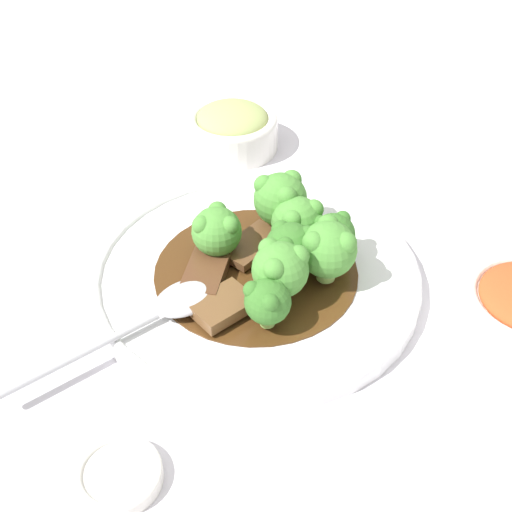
{
  "coord_description": "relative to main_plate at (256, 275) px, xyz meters",
  "views": [
    {
      "loc": [
        -0.07,
        -0.5,
        0.47
      ],
      "look_at": [
        0.0,
        0.0,
        0.03
      ],
      "focal_mm": 50.0,
      "sensor_mm": 36.0,
      "label": 1
    }
  ],
  "objects": [
    {
      "name": "ground_plane",
      "position": [
        0.0,
        0.0,
        -0.01
      ],
      "size": [
        4.0,
        4.0,
        0.0
      ],
      "primitive_type": "plane",
      "color": "silver"
    },
    {
      "name": "broccoli_floret_3",
      "position": [
        0.04,
        0.03,
        0.04
      ],
      "size": [
        0.05,
        0.05,
        0.05
      ],
      "color": "#7FA84C",
      "rests_on": "main_plate"
    },
    {
      "name": "side_bowl_appetizer",
      "position": [
        0.01,
        0.25,
        0.02
      ],
      "size": [
        0.11,
        0.11,
        0.05
      ],
      "color": "white",
      "rests_on": "ground_plane"
    },
    {
      "name": "sauce_dish",
      "position": [
        -0.13,
        -0.2,
        -0.0
      ],
      "size": [
        0.06,
        0.06,
        0.01
      ],
      "color": "white",
      "rests_on": "ground_plane"
    },
    {
      "name": "beef_strip_1",
      "position": [
        -0.0,
        0.03,
        0.01
      ],
      "size": [
        0.07,
        0.07,
        0.01
      ],
      "color": "brown",
      "rests_on": "main_plate"
    },
    {
      "name": "main_plate",
      "position": [
        0.0,
        0.0,
        0.0
      ],
      "size": [
        0.31,
        0.31,
        0.02
      ],
      "color": "white",
      "rests_on": "ground_plane"
    },
    {
      "name": "broccoli_floret_6",
      "position": [
        0.02,
        -0.05,
        0.05
      ],
      "size": [
        0.05,
        0.05,
        0.06
      ],
      "color": "#7FA84C",
      "rests_on": "main_plate"
    },
    {
      "name": "broccoli_floret_2",
      "position": [
        -0.03,
        0.02,
        0.04
      ],
      "size": [
        0.05,
        0.05,
        0.05
      ],
      "color": "#7FA84C",
      "rests_on": "main_plate"
    },
    {
      "name": "broccoli_floret_7",
      "position": [
        0.07,
        0.01,
        0.04
      ],
      "size": [
        0.04,
        0.04,
        0.05
      ],
      "color": "#8EB756",
      "rests_on": "main_plate"
    },
    {
      "name": "broccoli_floret_1",
      "position": [
        -0.0,
        -0.07,
        0.04
      ],
      "size": [
        0.04,
        0.04,
        0.05
      ],
      "color": "#7FA84C",
      "rests_on": "main_plate"
    },
    {
      "name": "broccoli_floret_0",
      "position": [
        0.03,
        -0.01,
        0.04
      ],
      "size": [
        0.05,
        0.05,
        0.05
      ],
      "color": "#8EB756",
      "rests_on": "main_plate"
    },
    {
      "name": "broccoli_floret_4",
      "position": [
        0.03,
        0.06,
        0.04
      ],
      "size": [
        0.05,
        0.05,
        0.06
      ],
      "color": "#7FA84C",
      "rests_on": "main_plate"
    },
    {
      "name": "beef_strip_2",
      "position": [
        -0.04,
        -0.05,
        0.01
      ],
      "size": [
        0.07,
        0.06,
        0.01
      ],
      "color": "brown",
      "rests_on": "main_plate"
    },
    {
      "name": "beef_strip_0",
      "position": [
        -0.05,
        -0.01,
        0.02
      ],
      "size": [
        0.05,
        0.07,
        0.01
      ],
      "color": "#56331E",
      "rests_on": "main_plate"
    },
    {
      "name": "broccoli_floret_5",
      "position": [
        0.06,
        -0.02,
        0.04
      ],
      "size": [
        0.05,
        0.05,
        0.06
      ],
      "color": "#8EB756",
      "rests_on": "main_plate"
    },
    {
      "name": "serving_spoon",
      "position": [
        -0.08,
        -0.05,
        0.02
      ],
      "size": [
        0.19,
        0.12,
        0.01
      ],
      "color": "#B7B7BC",
      "rests_on": "main_plate"
    }
  ]
}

